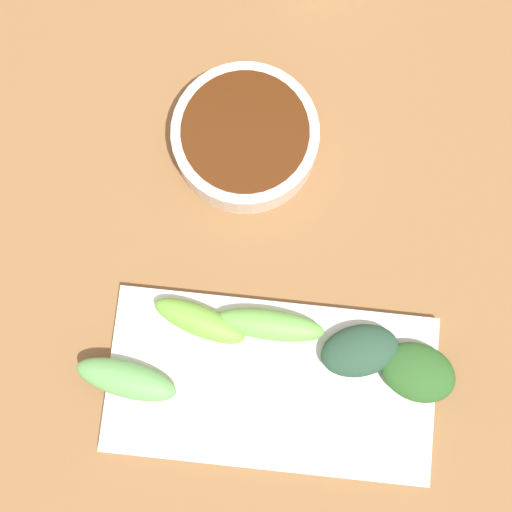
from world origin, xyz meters
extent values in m
cube|color=brown|center=(0.00, 0.00, 0.01)|extent=(2.10, 2.10, 0.02)
cylinder|color=silver|center=(-0.15, -0.03, 0.04)|extent=(0.14, 0.14, 0.04)
cylinder|color=#472009|center=(-0.15, -0.03, 0.05)|extent=(0.12, 0.12, 0.03)
cube|color=silver|center=(0.07, 0.02, 0.03)|extent=(0.15, 0.29, 0.01)
ellipsoid|color=#6BB84B|center=(0.02, 0.01, 0.04)|extent=(0.03, 0.10, 0.03)
ellipsoid|color=#264832|center=(0.04, 0.09, 0.04)|extent=(0.06, 0.08, 0.02)
ellipsoid|color=#73B73D|center=(0.03, -0.05, 0.04)|extent=(0.05, 0.09, 0.02)
ellipsoid|color=#62A453|center=(0.08, -0.11, 0.04)|extent=(0.05, 0.10, 0.02)
ellipsoid|color=#2A5922|center=(0.05, 0.14, 0.04)|extent=(0.07, 0.08, 0.02)
camera|label=1|loc=(0.06, 0.00, 0.63)|focal=45.95mm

